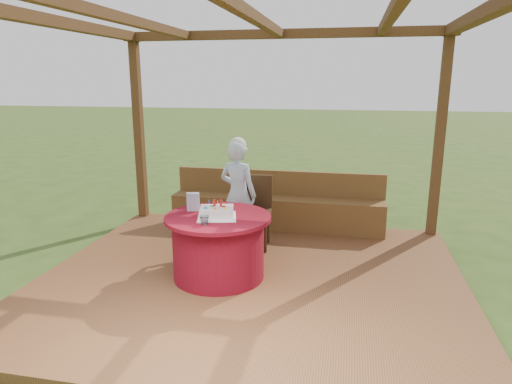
# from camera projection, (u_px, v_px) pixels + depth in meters

# --- Properties ---
(ground) EXTENTS (60.00, 60.00, 0.00)m
(ground) POSITION_uv_depth(u_px,v_px,m) (251.00, 286.00, 4.96)
(ground) COLOR #2F4A18
(ground) RESTS_ON ground
(deck) EXTENTS (4.50, 4.00, 0.12)m
(deck) POSITION_uv_depth(u_px,v_px,m) (251.00, 281.00, 4.95)
(deck) COLOR brown
(deck) RESTS_ON ground
(pergola) EXTENTS (4.50, 4.00, 2.72)m
(pergola) POSITION_uv_depth(u_px,v_px,m) (251.00, 56.00, 4.38)
(pergola) COLOR brown
(pergola) RESTS_ON deck
(bench) EXTENTS (3.00, 0.42, 0.80)m
(bench) POSITION_uv_depth(u_px,v_px,m) (277.00, 210.00, 6.50)
(bench) COLOR brown
(bench) RESTS_ON deck
(table) EXTENTS (1.12, 1.12, 0.69)m
(table) POSITION_uv_depth(u_px,v_px,m) (219.00, 246.00, 4.85)
(table) COLOR maroon
(table) RESTS_ON deck
(chair) EXTENTS (0.47, 0.47, 0.89)m
(chair) POSITION_uv_depth(u_px,v_px,m) (254.00, 207.00, 5.77)
(chair) COLOR #3B2613
(chair) RESTS_ON deck
(elderly_woman) EXTENTS (0.56, 0.45, 1.39)m
(elderly_woman) POSITION_uv_depth(u_px,v_px,m) (238.00, 193.00, 5.69)
(elderly_woman) COLOR #9CC6E8
(elderly_woman) RESTS_ON deck
(birthday_cake) EXTENTS (0.48, 0.48, 0.18)m
(birthday_cake) POSITION_uv_depth(u_px,v_px,m) (217.00, 212.00, 4.71)
(birthday_cake) COLOR white
(birthday_cake) RESTS_ON table
(gift_bag) EXTENTS (0.15, 0.12, 0.19)m
(gift_bag) POSITION_uv_depth(u_px,v_px,m) (193.00, 202.00, 4.94)
(gift_bag) COLOR #C07CA9
(gift_bag) RESTS_ON table
(drinking_glass) EXTENTS (0.12, 0.12, 0.09)m
(drinking_glass) POSITION_uv_depth(u_px,v_px,m) (205.00, 220.00, 4.47)
(drinking_glass) COLOR silver
(drinking_glass) RESTS_ON table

